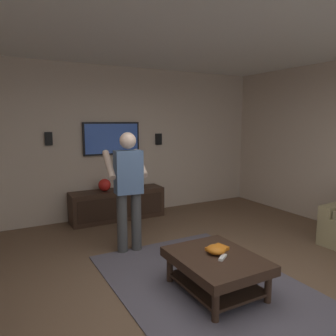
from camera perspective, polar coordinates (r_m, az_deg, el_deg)
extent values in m
plane|color=brown|center=(3.64, 7.16, -21.25)|extent=(7.71, 7.71, 0.00)
cube|color=#BCA893|center=(6.12, -10.81, 4.42)|extent=(0.10, 6.62, 2.78)
cube|color=white|center=(3.33, 8.14, 26.38)|extent=(6.63, 6.62, 0.10)
cube|color=#514C56|center=(3.83, 6.46, -19.47)|extent=(2.59, 1.89, 0.01)
cube|color=#332116|center=(3.54, 8.48, -15.79)|extent=(1.00, 0.80, 0.10)
cylinder|color=#332116|center=(4.10, 8.45, -15.33)|extent=(0.07, 0.07, 0.30)
cylinder|color=#332116|center=(3.78, 0.32, -17.38)|extent=(0.07, 0.07, 0.30)
cylinder|color=#332116|center=(3.54, 17.18, -19.67)|extent=(0.07, 0.07, 0.30)
cylinder|color=#332116|center=(3.16, 8.36, -23.01)|extent=(0.07, 0.07, 0.30)
cube|color=black|center=(3.65, 8.40, -19.37)|extent=(0.88, 0.68, 0.03)
cube|color=#332116|center=(6.01, -8.86, -6.37)|extent=(0.44, 1.70, 0.55)
cube|color=black|center=(5.81, -8.10, -6.88)|extent=(0.01, 1.56, 0.39)
cube|color=black|center=(6.05, -9.89, 5.14)|extent=(0.05, 1.06, 0.60)
cube|color=blue|center=(6.03, -9.81, 5.13)|extent=(0.01, 1.00, 0.54)
cylinder|color=#3F3F3F|center=(4.55, -5.61, -9.37)|extent=(0.14, 0.14, 0.82)
cylinder|color=#3F3F3F|center=(4.50, -8.08, -9.62)|extent=(0.14, 0.14, 0.82)
cube|color=slate|center=(4.36, -7.00, -0.71)|extent=(0.26, 0.38, 0.58)
sphere|color=beige|center=(4.32, -7.09, 4.80)|extent=(0.22, 0.22, 0.22)
cylinder|color=beige|center=(4.58, -4.98, 0.89)|extent=(0.48, 0.14, 0.37)
cylinder|color=beige|center=(4.47, -10.36, 0.60)|extent=(0.48, 0.14, 0.37)
cube|color=white|center=(4.73, -8.24, -0.16)|extent=(0.05, 0.05, 0.16)
ellipsoid|color=orange|center=(3.56, 8.49, -13.98)|extent=(0.21, 0.21, 0.09)
cube|color=white|center=(3.46, 9.60, -15.26)|extent=(0.12, 0.15, 0.02)
cube|color=orange|center=(3.65, 8.65, -13.87)|extent=(0.20, 0.25, 0.04)
sphere|color=red|center=(5.86, -11.11, -2.95)|extent=(0.22, 0.22, 0.22)
cube|color=black|center=(6.44, -1.67, 5.11)|extent=(0.06, 0.12, 0.22)
cube|color=black|center=(5.80, -20.28, 4.87)|extent=(0.06, 0.12, 0.22)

